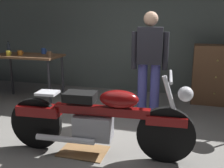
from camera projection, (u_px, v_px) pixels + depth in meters
name	position (u px, v px, depth m)	size (l,w,h in m)	color
ground_plane	(94.00, 147.00, 3.24)	(12.00, 12.00, 0.00)	gray
back_wall	(138.00, 19.00, 5.47)	(8.00, 0.12, 3.10)	#56605B
workbench	(27.00, 61.00, 4.93)	(1.30, 0.64, 0.90)	brown
motorcycle	(99.00, 119.00, 2.97)	(2.19, 0.60, 1.00)	black
person_standing	(149.00, 61.00, 4.03)	(0.57, 0.25, 1.67)	#474B9C
wooden_dresser	(215.00, 75.00, 4.82)	(0.80, 0.47, 1.10)	brown
drip_tray	(83.00, 151.00, 3.13)	(0.56, 0.40, 0.01)	olive
mug_blue_enamel	(44.00, 51.00, 5.02)	(0.12, 0.08, 0.11)	#2D51AD
mug_yellow_tall	(8.00, 53.00, 4.76)	(0.11, 0.08, 0.09)	yellow
mug_orange_travel	(20.00, 53.00, 4.83)	(0.12, 0.09, 0.09)	orange
mug_brown_stoneware	(49.00, 54.00, 4.69)	(0.11, 0.08, 0.09)	brown
bottle	(9.00, 48.00, 5.07)	(0.06, 0.06, 0.24)	#3F4C59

